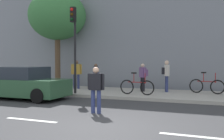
{
  "coord_description": "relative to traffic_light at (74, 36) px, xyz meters",
  "views": [
    {
      "loc": [
        2.79,
        -6.48,
        1.77
      ],
      "look_at": [
        -0.56,
        2.0,
        1.48
      ],
      "focal_mm": 42.42,
      "sensor_mm": 36.0,
      "label": 1
    }
  ],
  "objects": [
    {
      "name": "building_backdrop",
      "position": [
        3.91,
        6.76,
        1.35
      ],
      "size": [
        36.0,
        5.0,
        8.85
      ],
      "primitive_type": "cube",
      "color": "gray",
      "rests_on": "ground_plane"
    },
    {
      "name": "ground_plane",
      "position": [
        3.91,
        -5.24,
        -3.07
      ],
      "size": [
        80.0,
        80.0,
        0.0
      ],
      "primitive_type": "plane",
      "color": "#38383A"
    },
    {
      "name": "lane_markings",
      "position": [
        3.91,
        -5.24,
        -3.07
      ],
      "size": [
        25.8,
        0.16,
        0.01
      ],
      "color": "silver",
      "rests_on": "ground_plane"
    },
    {
      "name": "parked_car_silver",
      "position": [
        -1.88,
        -1.64,
        -2.34
      ],
      "size": [
        4.31,
        2.0,
        1.53
      ],
      "color": "#2D5938",
      "rests_on": "ground_plane"
    },
    {
      "name": "pedestrian_in_red_top",
      "position": [
        4.21,
        2.48,
        -1.91
      ],
      "size": [
        0.47,
        0.64,
        1.68
      ],
      "color": "navy",
      "rests_on": "sidewalk_curb"
    },
    {
      "name": "pedestrian_with_bag",
      "position": [
        2.98,
        2.29,
        -2.03
      ],
      "size": [
        0.52,
        0.51,
        1.51
      ],
      "color": "black",
      "rests_on": "sidewalk_curb"
    },
    {
      "name": "sidewalk_curb",
      "position": [
        3.91,
        1.76,
        -3.0
      ],
      "size": [
        36.0,
        4.0,
        0.15
      ],
      "primitive_type": "cube",
      "color": "#B2ADA3",
      "rests_on": "ground_plane"
    },
    {
      "name": "pedestrian_in_dark_shirt",
      "position": [
        2.88,
        -3.56,
        -2.14
      ],
      "size": [
        0.63,
        0.24,
        1.59
      ],
      "color": "navy",
      "rests_on": "ground_plane"
    },
    {
      "name": "bicycle_leaning",
      "position": [
        6.25,
        2.47,
        -2.53
      ],
      "size": [
        1.74,
        0.45,
        1.09
      ],
      "color": "black",
      "rests_on": "sidewalk_curb"
    },
    {
      "name": "street_tree",
      "position": [
        -3.03,
        3.14,
        1.69
      ],
      "size": [
        3.74,
        3.74,
        6.23
      ],
      "color": "brown",
      "rests_on": "sidewalk_curb"
    },
    {
      "name": "bicycle_upright",
      "position": [
        3.09,
        0.72,
        -2.53
      ],
      "size": [
        1.77,
        0.19,
        1.09
      ],
      "color": "black",
      "rests_on": "sidewalk_curb"
    },
    {
      "name": "traffic_light",
      "position": [
        0.0,
        0.0,
        0.0
      ],
      "size": [
        0.24,
        0.45,
        4.35
      ],
      "color": "black",
      "rests_on": "sidewalk_curb"
    },
    {
      "name": "pedestrian_in_light_jacket",
      "position": [
        0.3,
        1.96,
        -2.04
      ],
      "size": [
        0.48,
        0.54,
        1.5
      ],
      "color": "navy",
      "rests_on": "sidewalk_curb"
    },
    {
      "name": "pedestrian_tallest",
      "position": [
        -1.06,
        2.13,
        -1.91
      ],
      "size": [
        0.64,
        0.35,
        1.71
      ],
      "color": "navy",
      "rests_on": "sidewalk_curb"
    }
  ]
}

